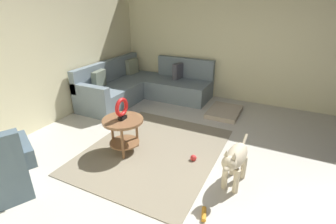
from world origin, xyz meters
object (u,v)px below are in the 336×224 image
dog (235,159)px  dog_toy_rope (204,214)px  dog_bed_mat (224,112)px  torus_sculpture (122,108)px  dog_toy_ball (193,158)px  side_table (123,127)px  sectional_couch (143,87)px

dog → dog_toy_rope: (-0.64, 0.15, -0.35)m
dog_bed_mat → dog: size_ratio=0.94×
dog → torus_sculpture: bearing=3.3°
dog → dog_toy_rope: size_ratio=4.71×
torus_sculpture → dog_toy_ball: bearing=-77.9°
torus_sculpture → dog_bed_mat: (2.03, -1.01, -0.67)m
side_table → dog_toy_rope: 1.70m
sectional_couch → dog_toy_rope: size_ratio=12.49×
dog_toy_ball → torus_sculpture: bearing=102.1°
dog → dog_toy_ball: 0.75m
sectional_couch → torus_sculpture: size_ratio=6.90×
side_table → torus_sculpture: size_ratio=1.84×
dog → sectional_couch: bearing=-34.1°
dog_bed_mat → dog_toy_ball: bearing=-179.2°
dog_bed_mat → dog_toy_rope: (-2.71, -0.49, -0.02)m
dog_toy_ball → side_table: bearing=102.1°
sectional_couch → side_table: (-2.04, -0.93, 0.12)m
dog_bed_mat → sectional_couch: bearing=89.6°
sectional_couch → dog_toy_rope: bearing=-138.3°
dog_toy_ball → dog_bed_mat: bearing=0.8°
torus_sculpture → dog_bed_mat: bearing=-26.4°
torus_sculpture → dog_toy_ball: 1.25m
torus_sculpture → dog_toy_rope: bearing=-114.4°
dog_toy_rope → sectional_couch: bearing=41.7°
torus_sculpture → dog: bearing=-91.5°
sectional_couch → dog: size_ratio=2.65×
dog_toy_rope → dog_toy_ball: bearing=27.4°
torus_sculpture → dog_toy_rope: (-0.68, -1.50, -0.69)m
sectional_couch → side_table: size_ratio=3.75×
dog_toy_rope → dog_bed_mat: bearing=10.3°
sectional_couch → torus_sculpture: bearing=-155.6°
torus_sculpture → side_table: bearing=-84.6°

